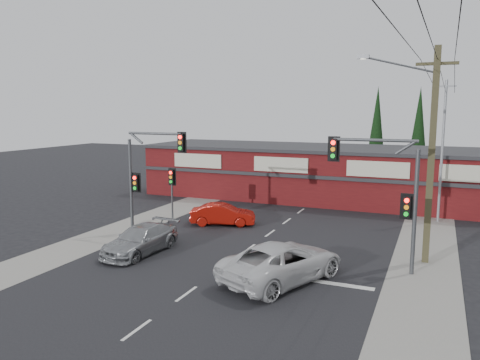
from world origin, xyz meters
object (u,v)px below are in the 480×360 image
at_px(white_suv, 282,262).
at_px(utility_pole, 429,149).
at_px(silver_suv, 140,240).
at_px(red_sedan, 223,214).
at_px(shop_building, 308,172).

distance_m(white_suv, utility_pole, 8.61).
bearing_deg(white_suv, silver_suv, 16.97).
bearing_deg(silver_suv, utility_pole, 20.57).
xyz_separation_m(white_suv, silver_suv, (-7.75, 0.84, -0.13)).
bearing_deg(white_suv, red_sedan, -27.22).
bearing_deg(utility_pole, silver_suv, -162.75).
distance_m(white_suv, silver_suv, 7.80).
relative_size(white_suv, utility_pole, 0.59).
xyz_separation_m(white_suv, shop_building, (-3.98, 18.92, 1.31)).
xyz_separation_m(silver_suv, red_sedan, (1.33, 6.92, -0.03)).
bearing_deg(utility_pole, shop_building, 123.76).
bearing_deg(shop_building, silver_suv, -101.78).
xyz_separation_m(shop_building, utility_pole, (9.36, -14.00, 3.26)).
height_order(white_suv, shop_building, shop_building).
bearing_deg(silver_suv, red_sedan, 82.44).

